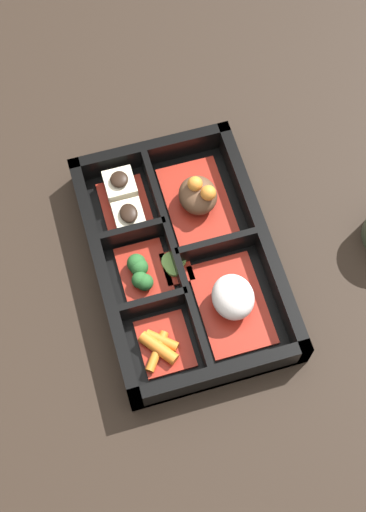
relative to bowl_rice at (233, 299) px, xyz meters
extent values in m
plane|color=black|center=(-0.07, -0.04, -0.03)|extent=(3.00, 3.00, 0.00)
cube|color=black|center=(-0.07, -0.04, -0.02)|extent=(0.31, 0.20, 0.01)
cube|color=black|center=(-0.07, -0.13, -0.01)|extent=(0.31, 0.01, 0.04)
cube|color=black|center=(-0.07, 0.06, -0.01)|extent=(0.31, 0.01, 0.04)
cube|color=black|center=(-0.22, -0.04, -0.01)|extent=(0.01, 0.20, 0.04)
cube|color=black|center=(0.08, -0.04, -0.01)|extent=(0.01, 0.20, 0.04)
cube|color=black|center=(-0.07, -0.05, -0.01)|extent=(0.28, 0.01, 0.04)
cube|color=black|center=(-0.11, -0.09, -0.01)|extent=(0.01, 0.08, 0.04)
cube|color=black|center=(-0.02, -0.09, -0.01)|extent=(0.01, 0.08, 0.04)
cube|color=black|center=(-0.07, 0.00, -0.01)|extent=(0.01, 0.10, 0.04)
cube|color=maroon|center=(-0.14, 0.00, -0.02)|extent=(0.12, 0.08, 0.01)
ellipsoid|color=brown|center=(-0.14, 0.00, 0.00)|extent=(0.05, 0.05, 0.03)
sphere|color=orange|center=(-0.13, 0.01, 0.02)|extent=(0.02, 0.02, 0.02)
sphere|color=orange|center=(-0.13, 0.01, 0.02)|extent=(0.02, 0.02, 0.02)
sphere|color=orange|center=(-0.14, 0.00, 0.02)|extent=(0.02, 0.02, 0.02)
cube|color=maroon|center=(0.00, 0.00, -0.02)|extent=(0.12, 0.08, 0.01)
ellipsoid|color=silver|center=(0.00, 0.00, 0.01)|extent=(0.05, 0.05, 0.04)
cube|color=maroon|center=(-0.16, -0.09, -0.02)|extent=(0.08, 0.06, 0.01)
cube|color=beige|center=(-0.18, -0.09, 0.00)|extent=(0.04, 0.04, 0.02)
ellipsoid|color=black|center=(-0.18, -0.09, 0.01)|extent=(0.02, 0.02, 0.01)
cube|color=beige|center=(-0.14, -0.09, -0.01)|extent=(0.04, 0.04, 0.02)
ellipsoid|color=black|center=(-0.14, -0.09, 0.01)|extent=(0.03, 0.02, 0.01)
cube|color=maroon|center=(-0.07, -0.09, -0.02)|extent=(0.07, 0.06, 0.01)
sphere|color=#265B28|center=(-0.05, -0.09, 0.00)|extent=(0.02, 0.02, 0.02)
sphere|color=#265B28|center=(-0.05, -0.09, 0.00)|extent=(0.02, 0.02, 0.02)
sphere|color=#265B28|center=(-0.07, -0.09, 0.00)|extent=(0.02, 0.02, 0.02)
sphere|color=#265B28|center=(-0.07, -0.09, 0.00)|extent=(0.02, 0.02, 0.02)
cube|color=maroon|center=(0.02, -0.09, -0.02)|extent=(0.07, 0.06, 0.01)
cylinder|color=orange|center=(0.02, -0.09, -0.01)|extent=(0.03, 0.04, 0.01)
cylinder|color=orange|center=(0.03, -0.09, -0.01)|extent=(0.05, 0.04, 0.01)
cylinder|color=orange|center=(0.03, -0.10, -0.01)|extent=(0.04, 0.04, 0.01)
cube|color=maroon|center=(-0.06, -0.05, -0.02)|extent=(0.04, 0.03, 0.01)
cylinder|color=#75A84C|center=(-0.06, -0.05, -0.01)|extent=(0.02, 0.02, 0.01)
cylinder|color=#75A84C|center=(-0.06, -0.05, -0.01)|extent=(0.02, 0.02, 0.00)
cylinder|color=#75A84C|center=(-0.06, -0.05, -0.01)|extent=(0.02, 0.02, 0.01)
cylinder|color=#75A84C|center=(-0.07, -0.05, -0.01)|extent=(0.02, 0.02, 0.01)
camera|label=1|loc=(0.26, -0.13, 0.75)|focal=50.00mm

